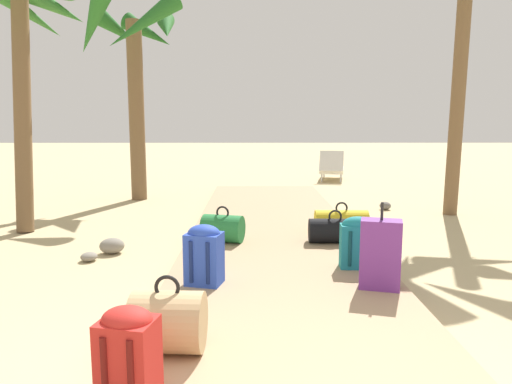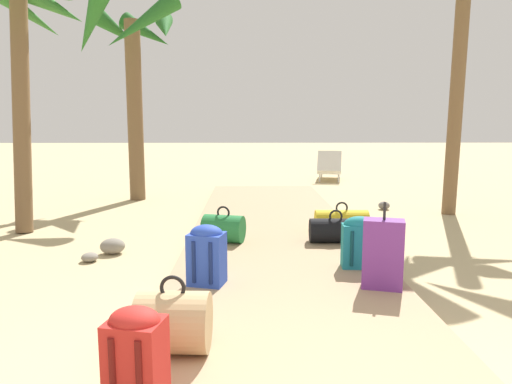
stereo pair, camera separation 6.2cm
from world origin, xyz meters
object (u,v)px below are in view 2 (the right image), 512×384
Objects in this scene: duffel_bag_black at (335,230)px; duffel_bag_tan at (174,322)px; duffel_bag_yellow at (341,221)px; lounge_chair at (330,168)px; palm_tree_far_left at (132,51)px; palm_tree_near_left at (14,12)px; suitcase_purple at (383,254)px; duffel_bag_green at (223,228)px; backpack_blue at (207,253)px; backpack_red at (136,354)px; backpack_teal at (359,241)px.

duffel_bag_tan reaches higher than duffel_bag_black.
lounge_chair reaches higher than duffel_bag_yellow.
palm_tree_far_left is 1.03× the size of palm_tree_near_left.
suitcase_purple reaches higher than duffel_bag_black.
duffel_bag_tan is at bearing -74.91° from palm_tree_far_left.
palm_tree_far_left reaches higher than suitcase_purple.
duffel_bag_green is 1.51m from backpack_blue.
palm_tree_near_left reaches higher than duffel_bag_green.
duffel_bag_yellow is at bearing 64.63° from backpack_red.
backpack_blue reaches higher than duffel_bag_yellow.
duffel_bag_green is at bearing 143.79° from backpack_teal.
palm_tree_far_left reaches higher than duffel_bag_tan.
duffel_bag_green is (-1.41, 1.03, -0.11)m from backpack_teal.
palm_tree_far_left is at bearing 125.33° from backpack_teal.
palm_tree_far_left is at bearing 122.75° from suitcase_purple.
backpack_red is at bearing -126.39° from backpack_teal.
backpack_teal is 0.94× the size of duffel_bag_green.
backpack_blue is at bearing 83.65° from backpack_red.
duffel_bag_black is 0.82× the size of suitcase_purple.
duffel_bag_yellow is at bearing -98.36° from lounge_chair.
palm_tree_near_left is (-2.77, 2.54, 2.63)m from backpack_blue.
palm_tree_far_left reaches higher than duffel_bag_green.
backpack_blue is (-1.61, -2.01, 0.14)m from duffel_bag_yellow.
backpack_teal is at bearing 96.87° from suitcase_purple.
duffel_bag_tan is at bearing -119.43° from duffel_bag_black.
backpack_teal reaches higher than duffel_bag_tan.
backpack_blue is (-0.07, -1.50, 0.12)m from duffel_bag_green.
backpack_red is 10.44m from lounge_chair.
backpack_teal is 2.34m from duffel_bag_tan.
suitcase_purple is 1.56m from backpack_blue.
duffel_bag_black is 5.58m from palm_tree_far_left.
duffel_bag_green reaches higher than duffel_bag_black.
backpack_blue is (-1.48, -0.47, 0.01)m from backpack_teal.
duffel_bag_tan reaches higher than duffel_bag_green.
duffel_bag_yellow is 0.43× the size of lounge_chair.
suitcase_purple is at bearing 34.58° from duffel_bag_tan.
duffel_bag_black is 0.39× the size of lounge_chair.
suitcase_purple is at bearing -85.58° from duffel_bag_black.
suitcase_purple is 8.43m from lounge_chair.
palm_tree_far_left is at bearing 103.12° from backpack_red.
duffel_bag_tan is 1.27m from backpack_blue.
palm_tree_near_left is (-0.94, -2.60, 0.12)m from palm_tree_far_left.
lounge_chair reaches higher than backpack_red.
duffel_bag_tan reaches higher than duffel_bag_yellow.
duffel_bag_green is at bearing 178.16° from duffel_bag_black.
duffel_bag_black is at bearing -48.47° from palm_tree_far_left.
backpack_blue is (-1.55, 0.12, -0.02)m from suitcase_purple.
backpack_blue is 8.64m from lounge_chair.
duffel_bag_tan is at bearing -145.42° from suitcase_purple.
suitcase_purple is 0.47× the size of lounge_chair.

